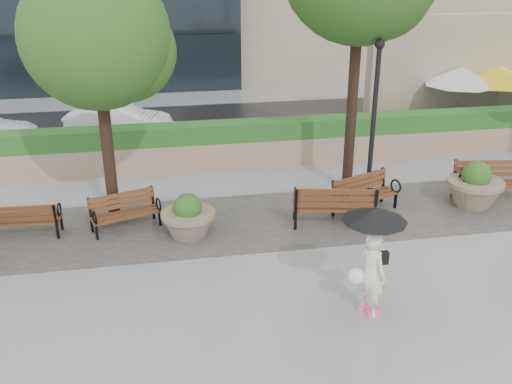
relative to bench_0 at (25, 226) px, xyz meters
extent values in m
plane|color=gray|center=(6.19, -3.15, -0.25)|extent=(100.00, 100.00, 0.00)
cube|color=#383330|center=(6.19, -0.15, -0.25)|extent=(28.00, 3.20, 0.01)
cube|color=#9E8166|center=(6.19, 3.85, 0.15)|extent=(24.00, 0.80, 0.80)
cube|color=#1B511C|center=(6.19, 3.85, 0.82)|extent=(24.00, 0.75, 0.55)
cube|color=tan|center=(15.69, 6.85, 1.75)|extent=(10.00, 0.60, 4.00)
cube|color=#1B511C|center=(15.19, 4.65, 0.20)|extent=(8.00, 0.50, 0.90)
cube|color=black|center=(6.19, 7.85, -0.25)|extent=(40.00, 7.00, 0.00)
cube|color=brown|center=(0.00, 0.03, 0.14)|extent=(1.63, 0.58, 0.04)
cube|color=brown|center=(-0.01, -0.21, 0.41)|extent=(1.61, 0.21, 0.38)
cube|color=black|center=(0.00, 0.01, -0.05)|extent=(1.63, 0.67, 0.41)
torus|color=black|center=(0.77, 0.15, 0.30)|extent=(0.07, 0.33, 0.33)
cube|color=brown|center=(2.27, -0.06, 0.14)|extent=(1.66, 0.96, 0.04)
cube|color=brown|center=(2.19, 0.17, 0.41)|extent=(1.54, 0.61, 0.37)
cube|color=black|center=(2.26, -0.04, -0.05)|extent=(1.69, 1.05, 0.41)
torus|color=black|center=(1.61, -0.45, 0.29)|extent=(0.15, 0.32, 0.33)
torus|color=black|center=(3.03, 0.03, 0.29)|extent=(0.15, 0.32, 0.33)
cube|color=brown|center=(7.13, -0.66, 0.22)|extent=(2.02, 0.95, 0.05)
cube|color=brown|center=(7.07, -0.96, 0.56)|extent=(1.93, 0.51, 0.46)
cube|color=black|center=(7.12, -0.69, -0.01)|extent=(2.04, 1.06, 0.50)
torus|color=black|center=(8.07, -0.65, 0.41)|extent=(0.13, 0.40, 0.40)
torus|color=black|center=(6.27, -0.29, 0.41)|extent=(0.13, 0.40, 0.40)
cube|color=brown|center=(8.12, -0.18, 0.17)|extent=(1.81, 1.16, 0.05)
cube|color=brown|center=(8.02, 0.07, 0.47)|extent=(1.65, 0.78, 0.41)
cube|color=black|center=(8.11, -0.15, -0.03)|extent=(1.84, 1.25, 0.44)
torus|color=black|center=(7.43, -0.66, 0.35)|extent=(0.18, 0.35, 0.36)
torus|color=black|center=(8.95, -0.02, 0.35)|extent=(0.18, 0.35, 0.36)
cube|color=brown|center=(11.61, -0.05, 0.21)|extent=(1.97, 0.84, 0.05)
cube|color=brown|center=(11.65, 0.25, 0.54)|extent=(1.90, 0.41, 0.45)
cube|color=black|center=(11.61, -0.02, -0.01)|extent=(1.98, 0.95, 0.49)
torus|color=black|center=(10.69, -0.10, 0.40)|extent=(0.11, 0.40, 0.39)
cylinder|color=#7F6B56|center=(3.68, -0.64, 0.30)|extent=(1.24, 1.24, 0.10)
sphere|color=#194413|center=(3.68, -0.64, 0.47)|extent=(0.64, 0.64, 0.64)
cylinder|color=#7F6B56|center=(11.00, -0.23, 0.38)|extent=(1.42, 1.42, 0.11)
sphere|color=#194413|center=(11.00, -0.23, 0.57)|extent=(0.74, 0.74, 0.74)
cylinder|color=black|center=(8.36, 0.35, 1.75)|extent=(0.12, 0.12, 4.01)
cylinder|color=black|center=(8.36, 0.35, -0.10)|extent=(0.28, 0.28, 0.30)
sphere|color=black|center=(8.36, 0.35, 3.81)|extent=(0.24, 0.24, 0.24)
cylinder|color=black|center=(1.97, 0.51, 1.79)|extent=(0.28, 0.28, 4.09)
sphere|color=#194413|center=(1.97, 0.51, 4.13)|extent=(3.21, 3.21, 3.21)
sphere|color=#194413|center=(2.57, 0.81, 3.72)|extent=(2.25, 2.25, 2.25)
cylinder|color=black|center=(8.19, 1.47, 2.46)|extent=(0.28, 0.28, 5.43)
cylinder|color=black|center=(13.73, 5.92, -0.20)|extent=(0.40, 0.40, 0.10)
cylinder|color=#99999E|center=(13.73, 5.92, 0.85)|extent=(0.06, 0.06, 2.20)
cone|color=white|center=(13.73, 5.92, 1.75)|extent=(2.50, 2.50, 0.60)
cylinder|color=black|center=(15.16, 5.75, -0.20)|extent=(0.40, 0.40, 0.10)
cylinder|color=#99999E|center=(15.16, 5.75, 0.85)|extent=(0.06, 0.06, 2.20)
cone|color=yellow|center=(15.16, 5.75, 1.75)|extent=(2.50, 2.50, 0.60)
imported|color=white|center=(1.84, 7.34, 0.34)|extent=(3.78, 1.89, 1.19)
imported|color=#ECE2C6|center=(6.68, -4.24, 0.61)|extent=(0.66, 0.75, 1.73)
cube|color=#F2598C|center=(6.63, -4.13, -0.21)|extent=(0.20, 0.26, 0.09)
cube|color=#F2598C|center=(6.74, -4.37, -0.21)|extent=(0.20, 0.26, 0.09)
cube|color=black|center=(6.86, -4.10, 0.77)|extent=(0.23, 0.34, 0.24)
sphere|color=white|center=(6.45, -4.11, 0.45)|extent=(0.30, 0.30, 0.30)
cylinder|color=black|center=(6.66, -4.20, 1.26)|extent=(0.02, 0.02, 0.92)
cone|color=black|center=(6.66, -4.20, 1.69)|extent=(1.12, 1.12, 0.24)
camera|label=1|loc=(3.11, -12.43, 5.83)|focal=40.00mm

